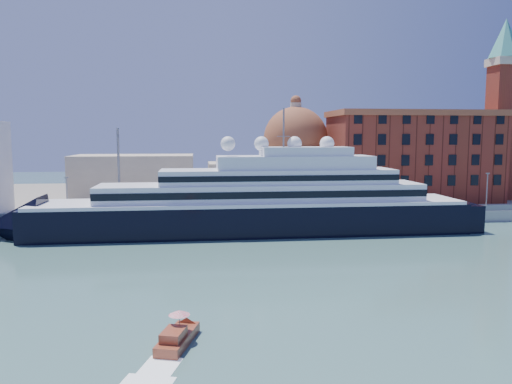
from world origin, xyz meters
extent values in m
plane|color=#345B57|center=(0.00, 0.00, 0.00)|extent=(400.00, 400.00, 0.00)
cube|color=gray|center=(0.00, 34.00, 1.25)|extent=(180.00, 10.00, 2.50)
cube|color=slate|center=(0.00, 75.00, 1.00)|extent=(260.00, 72.00, 2.00)
cube|color=slate|center=(0.00, 29.50, 3.10)|extent=(180.00, 0.10, 1.20)
cube|color=black|center=(6.24, 23.00, 2.36)|extent=(83.73, 12.88, 6.98)
cone|color=black|center=(-37.77, 23.00, 2.36)|extent=(10.74, 12.88, 12.88)
cube|color=black|center=(48.11, 23.00, 2.15)|extent=(6.44, 11.81, 6.44)
cube|color=white|center=(6.24, 23.00, 6.12)|extent=(81.59, 13.10, 0.64)
cube|color=white|center=(8.39, 23.00, 8.05)|extent=(62.26, 10.74, 3.22)
cube|color=black|center=(8.39, 17.63, 8.05)|extent=(62.26, 0.15, 1.29)
cube|color=white|center=(11.61, 23.00, 11.06)|extent=(45.09, 9.66, 2.79)
cube|color=white|center=(14.83, 23.00, 13.74)|extent=(30.06, 8.59, 2.58)
cube|color=white|center=(16.98, 23.00, 15.89)|extent=(17.18, 7.51, 1.72)
cylinder|color=slate|center=(12.69, 23.00, 20.40)|extent=(0.32, 0.32, 7.51)
sphere|color=white|center=(1.95, 23.00, 17.39)|extent=(2.79, 2.79, 2.79)
sphere|color=white|center=(8.39, 23.00, 17.39)|extent=(2.79, 2.79, 2.79)
sphere|color=white|center=(14.83, 23.00, 17.39)|extent=(2.79, 2.79, 2.79)
sphere|color=white|center=(21.27, 23.00, 17.39)|extent=(2.79, 2.79, 2.79)
cube|color=maroon|center=(-5.93, -28.10, 0.39)|extent=(4.03, 7.01, 1.11)
cube|color=maroon|center=(-6.25, -29.16, 1.33)|extent=(2.49, 3.17, 0.89)
cylinder|color=slate|center=(-5.77, -27.56, 1.78)|extent=(0.07, 0.07, 1.78)
cone|color=red|center=(-5.77, -27.56, 2.77)|extent=(2.00, 2.00, 0.44)
cube|color=maroon|center=(52.00, 52.00, 13.00)|extent=(42.00, 18.00, 22.00)
cube|color=brown|center=(52.00, 52.00, 24.50)|extent=(43.00, 19.00, 1.50)
cube|color=maroon|center=(76.00, 52.00, 19.50)|extent=(6.00, 6.00, 35.00)
cube|color=beige|center=(76.00, 52.00, 38.00)|extent=(7.00, 7.00, 2.00)
cone|color=teal|center=(76.00, 52.00, 44.00)|extent=(8.40, 8.40, 10.00)
cylinder|color=beige|center=(22.00, 58.00, 9.00)|extent=(18.00, 18.00, 14.00)
sphere|color=brown|center=(22.00, 58.00, 18.00)|extent=(17.00, 17.00, 17.00)
cylinder|color=beige|center=(22.00, 58.00, 26.00)|extent=(3.00, 3.00, 3.00)
cube|color=beige|center=(8.00, 56.00, 7.00)|extent=(18.00, 14.00, 10.00)
cube|color=beige|center=(-20.00, 58.00, 8.00)|extent=(30.00, 16.00, 12.00)
cylinder|color=slate|center=(-30.00, 31.00, 6.50)|extent=(0.24, 0.24, 8.00)
cube|color=slate|center=(-30.00, 31.00, 10.60)|extent=(0.80, 0.30, 0.25)
cylinder|color=slate|center=(0.00, 31.00, 6.50)|extent=(0.24, 0.24, 8.00)
cube|color=slate|center=(0.00, 31.00, 10.60)|extent=(0.80, 0.30, 0.25)
cylinder|color=slate|center=(30.00, 31.00, 6.50)|extent=(0.24, 0.24, 8.00)
cube|color=slate|center=(30.00, 31.00, 10.60)|extent=(0.80, 0.30, 0.25)
cylinder|color=slate|center=(60.00, 31.00, 6.50)|extent=(0.24, 0.24, 8.00)
cube|color=slate|center=(60.00, 31.00, 10.60)|extent=(0.80, 0.30, 0.25)
cylinder|color=slate|center=(-20.00, 33.00, 11.50)|extent=(0.50, 0.50, 18.00)
camera|label=1|loc=(-3.99, -72.24, 18.91)|focal=35.00mm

